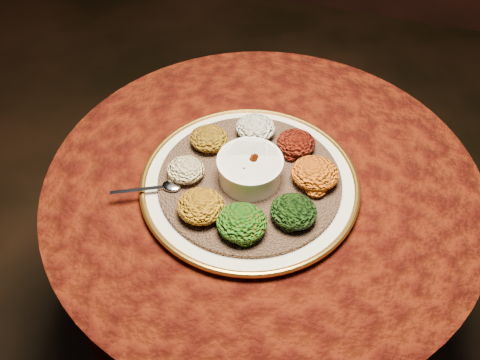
% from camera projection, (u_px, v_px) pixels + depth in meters
% --- Properties ---
extents(table, '(0.96, 0.96, 0.73)m').
position_uv_depth(table, '(261.00, 230.00, 1.30)').
color(table, black).
rests_on(table, ground).
extents(platter, '(0.47, 0.47, 0.02)m').
position_uv_depth(platter, '(250.00, 184.00, 1.14)').
color(platter, silver).
rests_on(platter, table).
extents(injera, '(0.49, 0.49, 0.01)m').
position_uv_depth(injera, '(250.00, 180.00, 1.14)').
color(injera, brown).
rests_on(injera, platter).
extents(stew_bowl, '(0.14, 0.14, 0.06)m').
position_uv_depth(stew_bowl, '(250.00, 168.00, 1.11)').
color(stew_bowl, white).
rests_on(stew_bowl, injera).
extents(spoon, '(0.14, 0.08, 0.01)m').
position_uv_depth(spoon, '(166.00, 187.00, 1.11)').
color(spoon, silver).
rests_on(spoon, injera).
extents(portion_ayib, '(0.09, 0.09, 0.04)m').
position_uv_depth(portion_ayib, '(255.00, 128.00, 1.20)').
color(portion_ayib, white).
rests_on(portion_ayib, injera).
extents(portion_kitfo, '(0.09, 0.08, 0.04)m').
position_uv_depth(portion_kitfo, '(296.00, 143.00, 1.17)').
color(portion_kitfo, black).
rests_on(portion_kitfo, injera).
extents(portion_tikil, '(0.10, 0.10, 0.05)m').
position_uv_depth(portion_tikil, '(315.00, 173.00, 1.11)').
color(portion_tikil, '#C07410').
rests_on(portion_tikil, injera).
extents(portion_gomen, '(0.09, 0.09, 0.04)m').
position_uv_depth(portion_gomen, '(293.00, 211.00, 1.05)').
color(portion_gomen, black).
rests_on(portion_gomen, injera).
extents(portion_mixveg, '(0.10, 0.09, 0.05)m').
position_uv_depth(portion_mixveg, '(242.00, 223.00, 1.03)').
color(portion_mixveg, '#982609').
rests_on(portion_mixveg, injera).
extents(portion_kik, '(0.10, 0.09, 0.05)m').
position_uv_depth(portion_kik, '(201.00, 206.00, 1.05)').
color(portion_kik, '#B56F10').
rests_on(portion_kik, injera).
extents(portion_timatim, '(0.08, 0.08, 0.04)m').
position_uv_depth(portion_timatim, '(186.00, 170.00, 1.12)').
color(portion_timatim, maroon).
rests_on(portion_timatim, injera).
extents(portion_shiro, '(0.09, 0.08, 0.04)m').
position_uv_depth(portion_shiro, '(209.00, 138.00, 1.18)').
color(portion_shiro, '#885F10').
rests_on(portion_shiro, injera).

